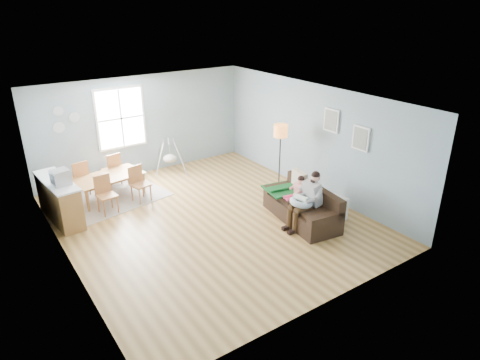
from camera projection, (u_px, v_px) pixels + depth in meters
room at (206, 113)px, 8.58m from camera, size 8.40×9.40×3.90m
window at (121, 118)px, 11.20m from camera, size 1.32×0.08×1.62m
pictures at (346, 129)px, 9.55m from camera, size 0.05×1.34×0.74m
wall_plates at (64, 119)px, 10.40m from camera, size 0.67×0.02×0.66m
sofa at (303, 208)px, 9.43m from camera, size 1.10×2.04×0.78m
green_throw at (285, 189)px, 9.84m from camera, size 1.01×0.90×0.04m
beige_pillow at (299, 181)px, 9.76m from camera, size 0.18×0.47×0.45m
father at (307, 198)px, 9.00m from camera, size 0.86×0.40×1.23m
nursing_pillow at (301, 202)px, 8.96m from camera, size 0.62×0.61×0.20m
infant at (300, 198)px, 8.95m from camera, size 0.19×0.37×0.13m
toddler at (297, 190)px, 9.40m from camera, size 0.51×0.30×0.78m
floor_lamp at (281, 136)px, 10.49m from camera, size 0.35×0.35×1.71m
storage_cube at (334, 209)px, 9.44m from camera, size 0.49×0.44×0.51m
rug at (111, 198)px, 10.56m from camera, size 2.76×2.29×0.01m
dining_table at (110, 187)px, 10.45m from camera, size 1.76×1.16×0.58m
chair_sw at (105, 192)px, 9.69m from camera, size 0.44×0.44×0.89m
chair_se at (138, 181)px, 10.26m from camera, size 0.47×0.47×0.87m
chair_nw at (80, 176)px, 10.47m from camera, size 0.48×0.48×0.92m
chair_ne at (113, 168)px, 11.05m from camera, size 0.50×0.50×0.90m
counter at (59, 200)px, 9.35m from camera, size 0.65×1.74×0.95m
monitor at (60, 177)px, 8.88m from camera, size 0.39×0.38×0.32m
baby_swing at (170, 158)px, 12.01m from camera, size 1.17×1.18×0.91m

